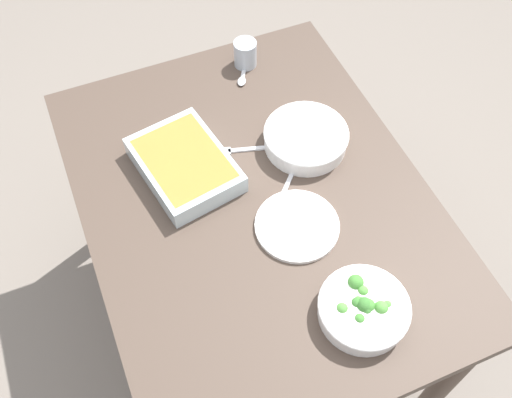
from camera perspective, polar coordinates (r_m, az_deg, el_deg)
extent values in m
plane|color=slate|center=(2.21, 0.00, -10.84)|extent=(6.00, 6.00, 0.00)
cube|color=#4C3D33|center=(1.57, 0.00, -0.41)|extent=(1.20, 0.90, 0.04)
cylinder|color=#4C3D33|center=(2.15, -15.32, 1.83)|extent=(0.06, 0.06, 0.70)
cylinder|color=#4C3D33|center=(2.27, 3.85, 8.05)|extent=(0.06, 0.06, 0.70)
cylinder|color=#4C3D33|center=(1.85, 18.64, -15.90)|extent=(0.06, 0.06, 0.70)
cylinder|color=white|center=(1.65, 4.89, 5.92)|extent=(0.23, 0.23, 0.05)
torus|color=white|center=(1.64, 4.94, 6.45)|extent=(0.24, 0.24, 0.01)
cylinder|color=olive|center=(1.65, 4.89, 5.98)|extent=(0.19, 0.19, 0.03)
sphere|color=#C66633|center=(1.66, 5.72, 7.07)|extent=(0.02, 0.02, 0.02)
sphere|color=silver|center=(1.63, 6.44, 5.66)|extent=(0.02, 0.02, 0.02)
sphere|color=silver|center=(1.64, 4.58, 6.35)|extent=(0.02, 0.02, 0.02)
cylinder|color=white|center=(1.40, 10.44, -10.63)|extent=(0.21, 0.21, 0.05)
torus|color=white|center=(1.38, 10.58, -10.28)|extent=(0.22, 0.22, 0.01)
cylinder|color=#8CB272|center=(1.40, 10.46, -10.59)|extent=(0.17, 0.17, 0.02)
sphere|color=#478C38|center=(1.40, 9.73, -8.06)|extent=(0.04, 0.04, 0.04)
sphere|color=#569E42|center=(1.40, 10.41, -8.86)|extent=(0.03, 0.03, 0.03)
sphere|color=#3D7A33|center=(1.38, 9.82, -10.01)|extent=(0.03, 0.03, 0.03)
sphere|color=#569E42|center=(1.38, 12.14, -10.38)|extent=(0.03, 0.03, 0.03)
sphere|color=#569E42|center=(1.39, 12.72, -10.07)|extent=(0.02, 0.02, 0.02)
sphere|color=#3D7A33|center=(1.38, 10.56, -10.18)|extent=(0.04, 0.04, 0.04)
sphere|color=#478C38|center=(1.38, 9.98, -9.83)|extent=(0.02, 0.02, 0.02)
sphere|color=#3D7A33|center=(1.38, 10.78, -10.66)|extent=(0.02, 0.02, 0.02)
sphere|color=#569E42|center=(1.37, 8.42, -10.57)|extent=(0.03, 0.03, 0.03)
sphere|color=#478C38|center=(1.38, 10.92, -10.21)|extent=(0.03, 0.03, 0.03)
sphere|color=#478C38|center=(1.37, 10.10, -11.49)|extent=(0.03, 0.03, 0.03)
cube|color=silver|center=(1.60, -6.99, 3.33)|extent=(0.33, 0.27, 0.06)
cube|color=gold|center=(1.59, -7.04, 3.59)|extent=(0.29, 0.24, 0.04)
cylinder|color=#B2BCC6|center=(1.87, -1.06, 14.05)|extent=(0.07, 0.07, 0.08)
cylinder|color=black|center=(1.88, -1.05, 13.76)|extent=(0.06, 0.06, 0.05)
cylinder|color=white|center=(1.51, 4.04, -2.62)|extent=(0.22, 0.22, 0.01)
cube|color=silver|center=(1.60, 3.44, 2.25)|extent=(0.11, 0.11, 0.01)
ellipsoid|color=silver|center=(1.65, 4.43, 4.52)|extent=(0.05, 0.05, 0.01)
cube|color=silver|center=(1.42, 10.31, -10.99)|extent=(0.12, 0.09, 0.01)
ellipsoid|color=silver|center=(1.42, 7.28, -9.31)|extent=(0.05, 0.04, 0.01)
cube|color=silver|center=(1.90, -1.04, 13.16)|extent=(0.13, 0.08, 0.01)
ellipsoid|color=silver|center=(1.83, -1.41, 11.44)|extent=(0.05, 0.04, 0.01)
cube|color=silver|center=(1.66, -0.31, 4.94)|extent=(0.05, 0.14, 0.01)
cube|color=silver|center=(1.65, -3.25, 4.67)|extent=(0.04, 0.05, 0.01)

